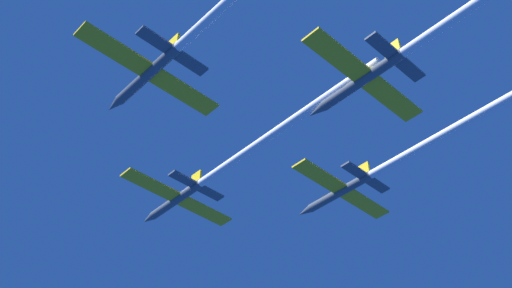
{
  "coord_description": "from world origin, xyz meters",
  "views": [
    {
      "loc": [
        -42.02,
        -61.14,
        -51.48
      ],
      "look_at": [
        -0.25,
        -16.82,
        -0.01
      ],
      "focal_mm": 42.6,
      "sensor_mm": 36.0,
      "label": 1
    }
  ],
  "objects_px": {
    "jet_lead": "(225,167)",
    "jet_left_wing": "(208,20)",
    "jet_slot": "(468,9)",
    "jet_right_wing": "(423,146)"
  },
  "relations": [
    {
      "from": "jet_lead",
      "to": "jet_left_wing",
      "type": "distance_m",
      "value": 25.25
    },
    {
      "from": "jet_lead",
      "to": "jet_slot",
      "type": "height_order",
      "value": "jet_lead"
    },
    {
      "from": "jet_right_wing",
      "to": "jet_slot",
      "type": "height_order",
      "value": "jet_right_wing"
    },
    {
      "from": "jet_lead",
      "to": "jet_left_wing",
      "type": "height_order",
      "value": "jet_left_wing"
    },
    {
      "from": "jet_slot",
      "to": "jet_lead",
      "type": "bearing_deg",
      "value": 90.16
    },
    {
      "from": "jet_left_wing",
      "to": "jet_right_wing",
      "type": "relative_size",
      "value": 0.85
    },
    {
      "from": "jet_left_wing",
      "to": "jet_right_wing",
      "type": "bearing_deg",
      "value": -5.77
    },
    {
      "from": "jet_left_wing",
      "to": "jet_slot",
      "type": "relative_size",
      "value": 0.87
    },
    {
      "from": "jet_lead",
      "to": "jet_left_wing",
      "type": "bearing_deg",
      "value": -135.16
    },
    {
      "from": "jet_left_wing",
      "to": "jet_right_wing",
      "type": "xyz_separation_m",
      "value": [
        34.32,
        -3.46,
        0.15
      ]
    }
  ]
}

